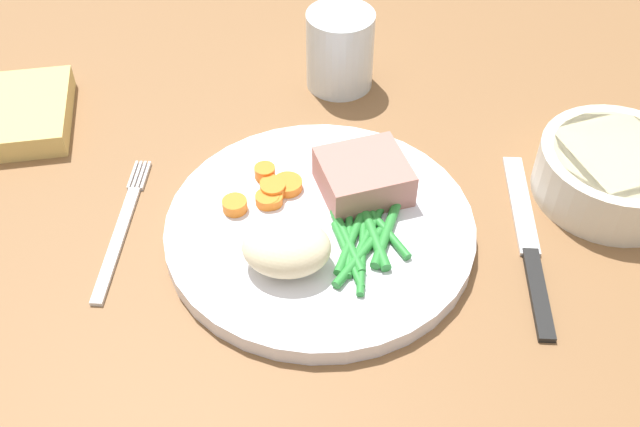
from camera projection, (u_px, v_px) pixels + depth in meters
The scene contains 11 objects.
dining_table at pixel (287, 225), 64.30cm from camera, with size 120.00×90.00×2.00cm.
dinner_plate at pixel (320, 228), 61.51cm from camera, with size 25.87×25.87×1.60cm, color white.
meat_portion at pixel (363, 176), 62.53cm from camera, with size 7.19×6.54×3.13cm, color #B2756B.
mashed_potatoes at pixel (287, 247), 56.42cm from camera, with size 6.93×5.58×3.80cm, color beige.
carrot_slices at pixel (267, 190), 62.94cm from camera, with size 6.08×6.14×1.20cm.
green_beans at pixel (365, 242), 58.90cm from camera, with size 6.71×10.80×0.87cm.
fork at pixel (122, 228), 62.41cm from camera, with size 1.44×16.60×0.40cm.
knife at pixel (528, 244), 61.07cm from camera, with size 1.70×20.50×0.64cm.
water_glass at pixel (340, 55), 74.95cm from camera, with size 6.91×6.91×8.12cm.
salad_bowl at pixel (615, 170), 63.83cm from camera, with size 13.45×13.45×4.72cm.
napkin at pixel (13, 114), 71.74cm from camera, with size 10.87×11.81×2.36cm, color #DBBC6B.
Camera 1 is at (5.35, -44.06, 47.63)cm, focal length 41.13 mm.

